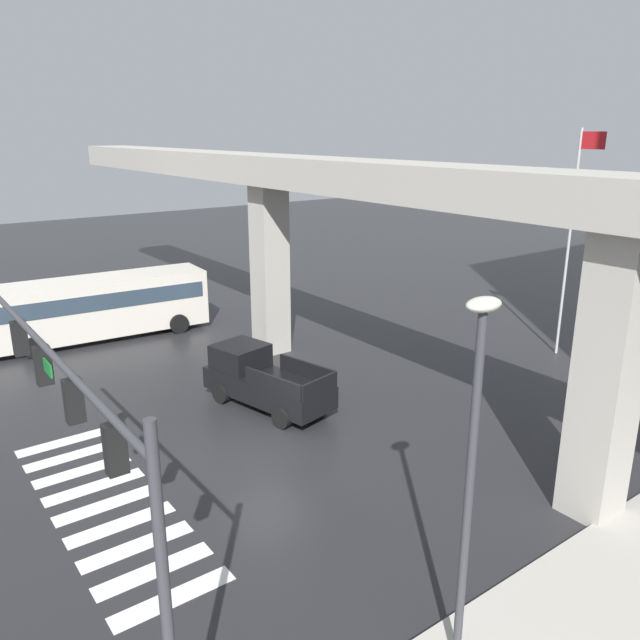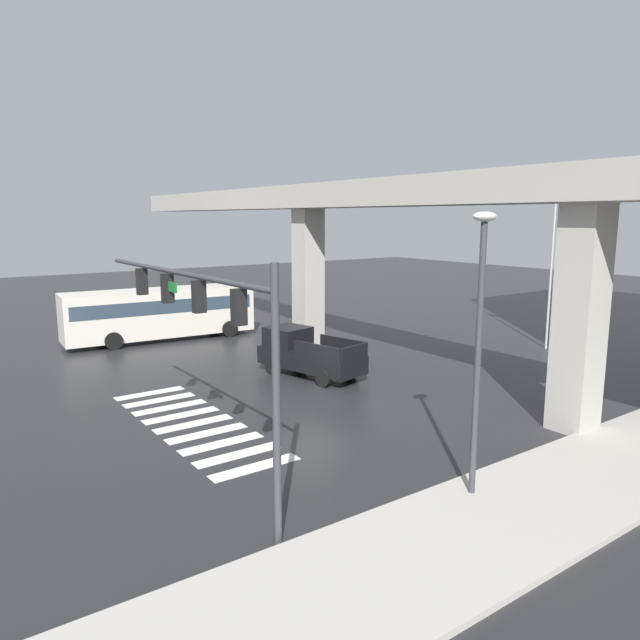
# 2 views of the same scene
# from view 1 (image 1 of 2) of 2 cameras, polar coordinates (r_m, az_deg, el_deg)

# --- Properties ---
(ground_plane) EXTENTS (120.00, 120.00, 0.00)m
(ground_plane) POSITION_cam_1_polar(r_m,az_deg,el_deg) (20.38, -4.86, -11.75)
(ground_plane) COLOR #232326
(crosswalk_stripes) EXTENTS (9.35, 2.80, 0.01)m
(crosswalk_stripes) POSITION_cam_1_polar(r_m,az_deg,el_deg) (18.63, -18.88, -15.65)
(crosswalk_stripes) COLOR silver
(crosswalk_stripes) RESTS_ON ground
(elevated_overpass) EXTENTS (57.20, 2.45, 8.78)m
(elevated_overpass) POSITION_cam_1_polar(r_m,az_deg,el_deg) (21.13, 6.83, 10.93)
(elevated_overpass) COLOR #ADA89E
(elevated_overpass) RESTS_ON ground
(sidewalk_east) EXTENTS (4.00, 36.00, 0.15)m
(sidewalk_east) POSITION_cam_1_polar(r_m,az_deg,el_deg) (15.60, 25.23, -23.32)
(sidewalk_east) COLOR #ADA89E
(sidewalk_east) RESTS_ON ground
(pickup_truck) EXTENTS (5.39, 2.97, 2.08)m
(pickup_truck) POSITION_cam_1_polar(r_m,az_deg,el_deg) (23.14, -5.30, -5.43)
(pickup_truck) COLOR black
(pickup_truck) RESTS_ON ground
(city_bus) EXTENTS (3.35, 10.95, 2.99)m
(city_bus) POSITION_cam_1_polar(r_m,az_deg,el_deg) (31.97, -20.00, 1.32)
(city_bus) COLOR beige
(city_bus) RESTS_ON ground
(traffic_signal_mast) EXTENTS (10.89, 0.32, 6.20)m
(traffic_signal_mast) POSITION_cam_1_polar(r_m,az_deg,el_deg) (12.24, -21.16, -8.87)
(traffic_signal_mast) COLOR #38383D
(traffic_signal_mast) RESTS_ON ground
(street_lamp_near_corner) EXTENTS (0.44, 0.70, 7.24)m
(street_lamp_near_corner) POSITION_cam_1_polar(r_m,az_deg,el_deg) (11.13, 13.72, -11.43)
(street_lamp_near_corner) COLOR #38383D
(street_lamp_near_corner) RESTS_ON ground
(flagpole) EXTENTS (1.16, 0.12, 9.87)m
(flagpole) POSITION_cam_1_polar(r_m,az_deg,el_deg) (29.24, 22.05, 7.77)
(flagpole) COLOR silver
(flagpole) RESTS_ON ground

